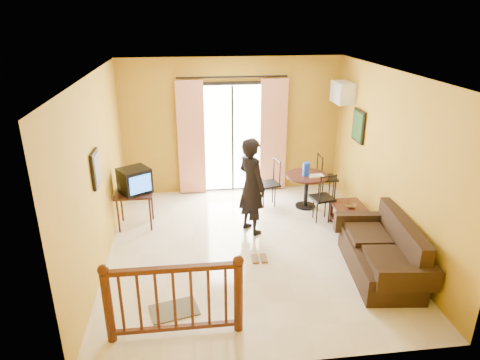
{
  "coord_description": "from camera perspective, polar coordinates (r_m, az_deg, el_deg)",
  "views": [
    {
      "loc": [
        -0.89,
        -6.06,
        3.62
      ],
      "look_at": [
        -0.12,
        0.2,
        1.12
      ],
      "focal_mm": 32.0,
      "sensor_mm": 36.0,
      "label": 1
    }
  ],
  "objects": [
    {
      "name": "ground",
      "position": [
        7.11,
        1.18,
        -8.99
      ],
      "size": [
        5.0,
        5.0,
        0.0
      ],
      "primitive_type": "plane",
      "color": "beige",
      "rests_on": "ground"
    },
    {
      "name": "room_shell",
      "position": [
        6.42,
        1.29,
        4.22
      ],
      "size": [
        5.0,
        5.0,
        5.0
      ],
      "color": "white",
      "rests_on": "ground"
    },
    {
      "name": "balcony_door",
      "position": [
        8.88,
        -1.0,
        5.69
      ],
      "size": [
        2.25,
        0.14,
        2.46
      ],
      "color": "black",
      "rests_on": "ground"
    },
    {
      "name": "tv_table",
      "position": [
        7.77,
        -13.91,
        -2.12
      ],
      "size": [
        0.66,
        0.55,
        0.66
      ],
      "color": "black",
      "rests_on": "ground"
    },
    {
      "name": "television",
      "position": [
        7.65,
        -13.87,
        -0.07
      ],
      "size": [
        0.65,
        0.63,
        0.44
      ],
      "rotation": [
        0.0,
        0.0,
        0.56
      ],
      "color": "black",
      "rests_on": "tv_table"
    },
    {
      "name": "picture_left",
      "position": [
        6.35,
        -18.65,
        1.41
      ],
      "size": [
        0.05,
        0.42,
        0.52
      ],
      "color": "black",
      "rests_on": "room_shell"
    },
    {
      "name": "dining_table",
      "position": [
        8.41,
        8.88,
        -0.23
      ],
      "size": [
        0.81,
        0.81,
        0.67
      ],
      "color": "black",
      "rests_on": "ground"
    },
    {
      "name": "water_jug",
      "position": [
        8.28,
        8.84,
        1.44
      ],
      "size": [
        0.14,
        0.14,
        0.26
      ],
      "primitive_type": "cylinder",
      "color": "#1536CB",
      "rests_on": "dining_table"
    },
    {
      "name": "serving_tray",
      "position": [
        8.3,
        10.1,
        0.55
      ],
      "size": [
        0.28,
        0.18,
        0.02
      ],
      "primitive_type": "cube",
      "rotation": [
        0.0,
        0.0,
        -0.0
      ],
      "color": "silver",
      "rests_on": "dining_table"
    },
    {
      "name": "dining_chairs",
      "position": [
        8.57,
        8.57,
        -3.63
      ],
      "size": [
        1.68,
        1.39,
        0.95
      ],
      "color": "black",
      "rests_on": "ground"
    },
    {
      "name": "air_conditioner",
      "position": [
        8.67,
        13.47,
        11.27
      ],
      "size": [
        0.31,
        0.6,
        0.4
      ],
      "color": "white",
      "rests_on": "room_shell"
    },
    {
      "name": "botanical_print",
      "position": [
        8.23,
        15.52,
        6.97
      ],
      "size": [
        0.05,
        0.5,
        0.6
      ],
      "color": "black",
      "rests_on": "room_shell"
    },
    {
      "name": "coffee_table",
      "position": [
        7.7,
        14.66,
        -4.78
      ],
      "size": [
        0.54,
        0.98,
        0.43
      ],
      "color": "black",
      "rests_on": "ground"
    },
    {
      "name": "bowl",
      "position": [
        7.69,
        14.57,
        -3.38
      ],
      "size": [
        0.23,
        0.23,
        0.06
      ],
      "primitive_type": "imported",
      "rotation": [
        0.0,
        0.0,
        -0.36
      ],
      "color": "brown",
      "rests_on": "coffee_table"
    },
    {
      "name": "sofa",
      "position": [
        6.68,
        18.6,
        -9.31
      ],
      "size": [
        0.99,
        1.85,
        0.85
      ],
      "rotation": [
        0.0,
        0.0,
        -0.11
      ],
      "color": "black",
      "rests_on": "ground"
    },
    {
      "name": "standing_person",
      "position": [
        7.27,
        1.55,
        -0.81
      ],
      "size": [
        0.66,
        0.74,
        1.7
      ],
      "primitive_type": "imported",
      "rotation": [
        0.0,
        0.0,
        2.08
      ],
      "color": "black",
      "rests_on": "ground"
    },
    {
      "name": "stair_balustrade",
      "position": [
        5.17,
        -8.8,
        -14.97
      ],
      "size": [
        1.63,
        0.13,
        1.04
      ],
      "color": "#471E0F",
      "rests_on": "ground"
    },
    {
      "name": "doormat",
      "position": [
        5.86,
        -8.73,
        -16.76
      ],
      "size": [
        0.68,
        0.53,
        0.02
      ],
      "primitive_type": "cube",
      "rotation": [
        0.0,
        0.0,
        0.23
      ],
      "color": "#585546",
      "rests_on": "ground"
    },
    {
      "name": "sandals",
      "position": [
        6.8,
        2.59,
        -10.43
      ],
      "size": [
        0.24,
        0.25,
        0.03
      ],
      "color": "brown",
      "rests_on": "ground"
    }
  ]
}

